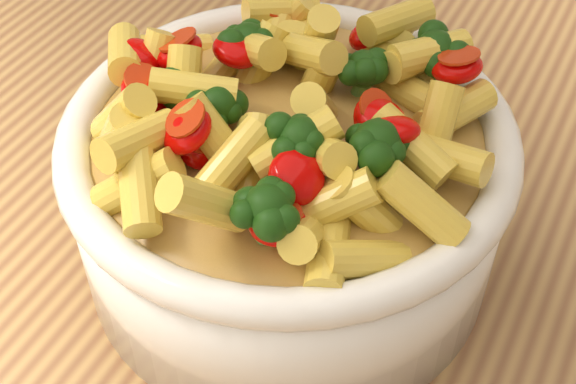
% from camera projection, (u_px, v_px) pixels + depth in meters
% --- Properties ---
extents(table, '(1.20, 0.80, 0.90)m').
position_uv_depth(table, '(204.00, 243.00, 0.64)').
color(table, '#B1854C').
rests_on(table, ground).
extents(serving_bowl, '(0.25, 0.25, 0.11)m').
position_uv_depth(serving_bowl, '(288.00, 190.00, 0.46)').
color(serving_bowl, white).
rests_on(serving_bowl, table).
extents(pasta_salad, '(0.20, 0.20, 0.04)m').
position_uv_depth(pasta_salad, '(288.00, 100.00, 0.41)').
color(pasta_salad, '#FFE050').
rests_on(pasta_salad, serving_bowl).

